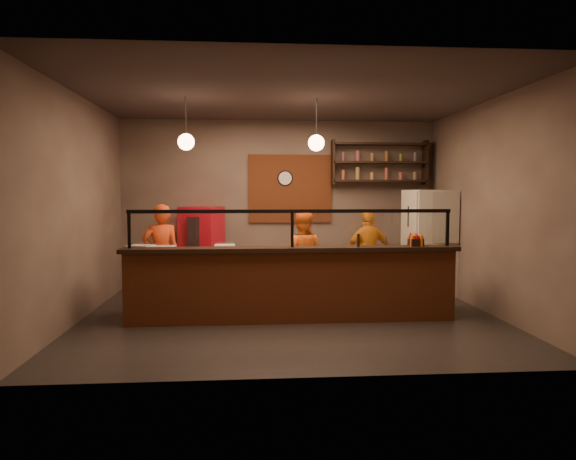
{
  "coord_description": "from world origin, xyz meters",
  "views": [
    {
      "loc": [
        -0.61,
        -7.38,
        1.8
      ],
      "look_at": [
        -0.01,
        0.3,
        1.26
      ],
      "focal_mm": 32.0,
      "sensor_mm": 36.0,
      "label": 1
    }
  ],
  "objects": [
    {
      "name": "pendant_right",
      "position": [
        0.4,
        0.2,
        2.55
      ],
      "size": [
        0.24,
        0.24,
        0.77
      ],
      "color": "black",
      "rests_on": "ceiling"
    },
    {
      "name": "rolling_pin",
      "position": [
        -1.61,
        0.3,
        0.93
      ],
      "size": [
        0.39,
        0.2,
        0.07
      ],
      "primitive_type": "cylinder",
      "rotation": [
        0.0,
        1.57,
        0.37
      ],
      "color": "yellow",
      "rests_on": "worktop"
    },
    {
      "name": "counter_ledge",
      "position": [
        0.0,
        -0.3,
        1.03
      ],
      "size": [
        4.7,
        0.37,
        0.06
      ],
      "primitive_type": "cube",
      "color": "black",
      "rests_on": "service_counter"
    },
    {
      "name": "sneeze_guard",
      "position": [
        0.0,
        -0.3,
        1.37
      ],
      "size": [
        4.5,
        0.05,
        0.52
      ],
      "color": "white",
      "rests_on": "counter_ledge"
    },
    {
      "name": "floor",
      "position": [
        0.0,
        0.0,
        0.0
      ],
      "size": [
        6.0,
        6.0,
        0.0
      ],
      "primitive_type": "plane",
      "color": "black",
      "rests_on": "ground"
    },
    {
      "name": "small_plate",
      "position": [
        1.79,
        -0.25,
        1.07
      ],
      "size": [
        0.24,
        0.24,
        0.01
      ],
      "primitive_type": "cylinder",
      "rotation": [
        0.0,
        0.0,
        -0.3
      ],
      "color": "white",
      "rests_on": "counter_ledge"
    },
    {
      "name": "brick_patch",
      "position": [
        0.2,
        2.47,
        1.9
      ],
      "size": [
        1.6,
        0.04,
        1.3
      ],
      "primitive_type": "cube",
      "color": "brown",
      "rests_on": "wall_back"
    },
    {
      "name": "pepper_mill",
      "position": [
        0.92,
        -0.34,
        1.15
      ],
      "size": [
        0.05,
        0.05,
        0.18
      ],
      "primitive_type": "cylinder",
      "rotation": [
        0.0,
        0.0,
        0.42
      ],
      "color": "black",
      "rests_on": "counter_ledge"
    },
    {
      "name": "cook_left",
      "position": [
        -2.01,
        0.95,
        0.82
      ],
      "size": [
        0.69,
        0.55,
        1.64
      ],
      "primitive_type": "imported",
      "rotation": [
        0.0,
        0.0,
        3.44
      ],
      "color": "red",
      "rests_on": "floor"
    },
    {
      "name": "worktop",
      "position": [
        0.0,
        0.2,
        0.88
      ],
      "size": [
        4.6,
        0.75,
        0.05
      ],
      "primitive_type": "cube",
      "color": "silver",
      "rests_on": "worktop_cabinet"
    },
    {
      "name": "wall_shelving",
      "position": [
        1.9,
        2.32,
        2.4
      ],
      "size": [
        1.84,
        0.28,
        0.85
      ],
      "color": "black",
      "rests_on": "wall_back"
    },
    {
      "name": "wall_front",
      "position": [
        0.0,
        -2.5,
        1.6
      ],
      "size": [
        6.0,
        0.0,
        6.0
      ],
      "primitive_type": "plane",
      "rotation": [
        -1.57,
        0.0,
        0.0
      ],
      "color": "#6F6152",
      "rests_on": "floor"
    },
    {
      "name": "prep_tub_b",
      "position": [
        -0.96,
        0.23,
        0.97
      ],
      "size": [
        0.31,
        0.25,
        0.15
      ],
      "primitive_type": "cube",
      "rotation": [
        0.0,
        0.0,
        0.04
      ],
      "color": "white",
      "rests_on": "worktop"
    },
    {
      "name": "ceiling",
      "position": [
        0.0,
        0.0,
        3.2
      ],
      "size": [
        6.0,
        6.0,
        0.0
      ],
      "primitive_type": "plane",
      "rotation": [
        3.14,
        0.0,
        0.0
      ],
      "color": "#3B312D",
      "rests_on": "wall_back"
    },
    {
      "name": "condiment_caddy",
      "position": [
        1.76,
        -0.3,
        1.11
      ],
      "size": [
        0.21,
        0.17,
        0.11
      ],
      "primitive_type": "cube",
      "rotation": [
        0.0,
        0.0,
        0.14
      ],
      "color": "black",
      "rests_on": "counter_ledge"
    },
    {
      "name": "pendant_left",
      "position": [
        -1.5,
        0.2,
        2.55
      ],
      "size": [
        0.24,
        0.24,
        0.77
      ],
      "color": "black",
      "rests_on": "ceiling"
    },
    {
      "name": "cook_right",
      "position": [
        1.5,
        1.43,
        0.76
      ],
      "size": [
        0.95,
        0.54,
        1.53
      ],
      "primitive_type": "imported",
      "rotation": [
        0.0,
        0.0,
        3.33
      ],
      "color": "orange",
      "rests_on": "floor"
    },
    {
      "name": "wall_left",
      "position": [
        -3.0,
        0.0,
        1.6
      ],
      "size": [
        0.0,
        5.0,
        5.0
      ],
      "primitive_type": "plane",
      "rotation": [
        1.57,
        0.0,
        1.57
      ],
      "color": "#6F6152",
      "rests_on": "floor"
    },
    {
      "name": "worktop_cabinet",
      "position": [
        0.0,
        0.2,
        0.42
      ],
      "size": [
        4.6,
        0.75,
        0.85
      ],
      "primitive_type": "cube",
      "color": "gray",
      "rests_on": "floor"
    },
    {
      "name": "cook_mid",
      "position": [
        0.27,
        1.05,
        0.76
      ],
      "size": [
        0.84,
        0.71,
        1.52
      ],
      "primitive_type": "imported",
      "rotation": [
        0.0,
        0.0,
        2.94
      ],
      "color": "#DD5E14",
      "rests_on": "floor"
    },
    {
      "name": "wall_clock",
      "position": [
        0.1,
        2.46,
        2.1
      ],
      "size": [
        0.3,
        0.04,
        0.3
      ],
      "primitive_type": "cylinder",
      "rotation": [
        1.57,
        0.0,
        0.0
      ],
      "color": "black",
      "rests_on": "wall_back"
    },
    {
      "name": "pizza_dough",
      "position": [
        -0.05,
        0.24,
        0.91
      ],
      "size": [
        0.69,
        0.69,
        0.01
      ],
      "primitive_type": "cylinder",
      "rotation": [
        0.0,
        0.0,
        0.29
      ],
      "color": "beige",
      "rests_on": "worktop"
    },
    {
      "name": "red_cooler",
      "position": [
        -1.47,
        2.15,
        0.78
      ],
      "size": [
        0.84,
        0.81,
        1.56
      ],
      "primitive_type": "cube",
      "rotation": [
        0.0,
        0.0,
        -0.36
      ],
      "color": "#B10B1A",
      "rests_on": "floor"
    },
    {
      "name": "prep_tub_a",
      "position": [
        -2.15,
        0.09,
        0.98
      ],
      "size": [
        0.4,
        0.36,
        0.17
      ],
      "primitive_type": "cube",
      "rotation": [
        0.0,
        0.0,
        -0.35
      ],
      "color": "silver",
      "rests_on": "worktop"
    },
    {
      "name": "wall_back",
      "position": [
        0.0,
        2.5,
        1.6
      ],
      "size": [
        6.0,
        0.0,
        6.0
      ],
      "primitive_type": "plane",
      "rotation": [
        1.57,
        0.0,
        0.0
      ],
      "color": "#6F6152",
      "rests_on": "floor"
    },
    {
      "name": "prep_tub_c",
      "position": [
        -1.81,
        -0.01,
        0.98
      ],
      "size": [
        0.33,
        0.27,
        0.16
      ],
      "primitive_type": "cube",
      "rotation": [
        0.0,
        0.0,
        0.04
      ],
      "color": "silver",
      "rests_on": "worktop"
    },
    {
      "name": "fridge",
      "position": [
        2.6,
        1.45,
        0.93
      ],
      "size": [
        0.86,
        0.82,
        1.87
      ],
      "primitive_type": "cube",
      "rotation": [
        0.0,
        0.0,
        0.12
      ],
      "color": "beige",
      "rests_on": "floor"
    },
    {
      "name": "service_counter",
      "position": [
        0.0,
        -0.3,
        0.5
      ],
      "size": [
        4.6,
        0.25,
        1.0
      ],
      "primitive_type": "cube",
      "color": "brown",
      "rests_on": "floor"
    },
    {
      "name": "wall_right",
      "position": [
        3.0,
        0.0,
        1.6
      ],
      "size": [
        0.0,
        5.0,
        5.0
      ],
      "primitive_type": "plane",
      "rotation": [
        1.57,
        0.0,
        -1.57
      ],
      "color": "#6F6152",
      "rests_on": "floor"
    }
  ]
}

